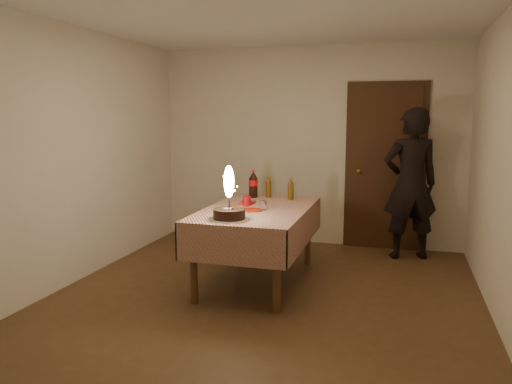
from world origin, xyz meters
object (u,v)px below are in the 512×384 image
Objects in this scene: clear_cup at (263,205)px; cola_bottle at (253,184)px; amber_bottle_right at (291,189)px; dining_table at (257,218)px; red_cup at (247,201)px; photographer at (410,184)px; amber_bottle_left at (268,187)px; birthday_cake at (229,207)px; red_plate at (252,210)px.

clear_cup is 0.28× the size of cola_bottle.
amber_bottle_right reaches higher than clear_cup.
red_cup reaches higher than dining_table.
amber_bottle_left is at bearing -156.10° from photographer.
red_cup is 0.61m from amber_bottle_right.
amber_bottle_right is at bearing 77.92° from clear_cup.
clear_cup is at bearing -40.72° from dining_table.
photographer is at bearing 42.12° from dining_table.
birthday_cake is 0.56m from clear_cup.
amber_bottle_right is (0.45, -0.04, -0.03)m from cola_bottle.
red_plate is at bearing -108.50° from amber_bottle_right.
red_cup is 0.39× the size of amber_bottle_right.
cola_bottle is at bearing 105.38° from red_plate.
red_plate is (-0.02, -0.14, 0.11)m from dining_table.
amber_bottle_left is (0.08, 0.58, 0.07)m from red_cup.
amber_bottle_right is (0.36, 0.49, 0.07)m from red_cup.
photographer is (1.64, 1.27, 0.07)m from red_cup.
red_plate is at bearing -135.41° from photographer.
amber_bottle_right reaches higher than red_plate.
birthday_cake is 5.43× the size of clear_cup.
birthday_cake is 1.92× the size of amber_bottle_left.
red_cup is (-0.04, 0.68, -0.06)m from birthday_cake.
red_cup is at bearing -80.45° from cola_bottle.
dining_table is at bearing -31.71° from red_cup.
amber_bottle_left and amber_bottle_right have the same top height.
red_cup reaches higher than clear_cup.
cola_bottle reaches higher than amber_bottle_right.
amber_bottle_left is 0.30m from amber_bottle_right.
dining_table is at bearing -137.88° from photographer.
amber_bottle_right is 0.14× the size of photographer.
birthday_cake is (-0.09, -0.60, 0.22)m from dining_table.
amber_bottle_left is 1.00× the size of amber_bottle_right.
amber_bottle_left is (-0.14, 0.73, 0.07)m from clear_cup.
birthday_cake is 1.26m from amber_bottle_left.
clear_cup reaches higher than red_plate.
dining_table is at bearing -111.01° from amber_bottle_right.
clear_cup reaches higher than dining_table.
dining_table is 0.70m from cola_bottle.
photographer reaches higher than red_cup.
dining_table is 0.22m from red_cup.
amber_bottle_left reaches higher than red_plate.
amber_bottle_right is at bearing 53.75° from red_cup.
cola_bottle is (-0.31, 0.68, 0.11)m from clear_cup.
amber_bottle_right is 1.50m from photographer.
birthday_cake is 1.22m from cola_bottle.
birthday_cake reaches higher than amber_bottle_left.
amber_bottle_left is 0.14× the size of photographer.
amber_bottle_left is at bearing 101.06° from clear_cup.
birthday_cake is 4.89× the size of red_cup.
birthday_cake reaches higher than clear_cup.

